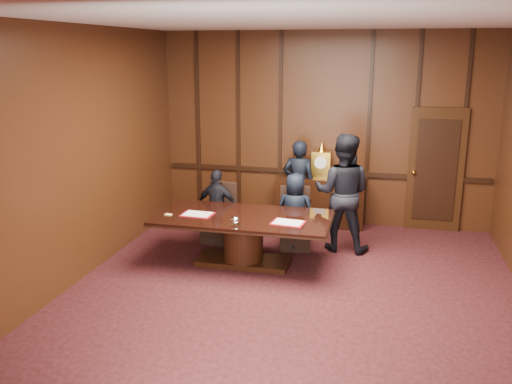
% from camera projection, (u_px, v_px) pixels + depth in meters
% --- Properties ---
extents(room, '(7.00, 7.04, 3.50)m').
position_uv_depth(room, '(298.00, 169.00, 6.69)').
color(room, black).
rests_on(room, ground).
extents(sideboard, '(1.60, 0.45, 1.54)m').
position_uv_depth(sideboard, '(320.00, 200.00, 9.96)').
color(sideboard, black).
rests_on(sideboard, ground).
extents(conference_table, '(2.62, 1.32, 0.76)m').
position_uv_depth(conference_table, '(243.00, 232.00, 8.13)').
color(conference_table, black).
rests_on(conference_table, ground).
extents(folder_left, '(0.48, 0.36, 0.02)m').
position_uv_depth(folder_left, '(197.00, 214.00, 8.11)').
color(folder_left, '#A70F19').
rests_on(folder_left, conference_table).
extents(folder_right, '(0.50, 0.38, 0.02)m').
position_uv_depth(folder_right, '(288.00, 223.00, 7.72)').
color(folder_right, '#A70F19').
rests_on(folder_right, conference_table).
extents(inkstand, '(0.20, 0.14, 0.12)m').
position_uv_depth(inkstand, '(235.00, 221.00, 7.62)').
color(inkstand, white).
rests_on(inkstand, conference_table).
extents(notepad, '(0.11, 0.09, 0.01)m').
position_uv_depth(notepad, '(168.00, 215.00, 8.10)').
color(notepad, '#EACA72').
rests_on(notepad, conference_table).
extents(chair_left, '(0.54, 0.54, 0.99)m').
position_uv_depth(chair_left, '(219.00, 225.00, 9.15)').
color(chair_left, black).
rests_on(chair_left, ground).
extents(chair_right, '(0.57, 0.57, 0.99)m').
position_uv_depth(chair_right, '(295.00, 230.00, 8.86)').
color(chair_right, black).
rests_on(chair_right, ground).
extents(signatory_left, '(0.77, 0.39, 1.26)m').
position_uv_depth(signatory_left, '(218.00, 207.00, 8.99)').
color(signatory_left, black).
rests_on(signatory_left, ground).
extents(signatory_right, '(0.62, 0.41, 1.27)m').
position_uv_depth(signatory_right, '(295.00, 212.00, 8.70)').
color(signatory_right, black).
rests_on(signatory_right, ground).
extents(witness_left, '(0.61, 0.42, 1.60)m').
position_uv_depth(witness_left, '(299.00, 184.00, 9.82)').
color(witness_left, black).
rests_on(witness_left, ground).
extents(witness_right, '(0.98, 0.79, 1.90)m').
position_uv_depth(witness_right, '(343.00, 193.00, 8.62)').
color(witness_right, black).
rests_on(witness_right, ground).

